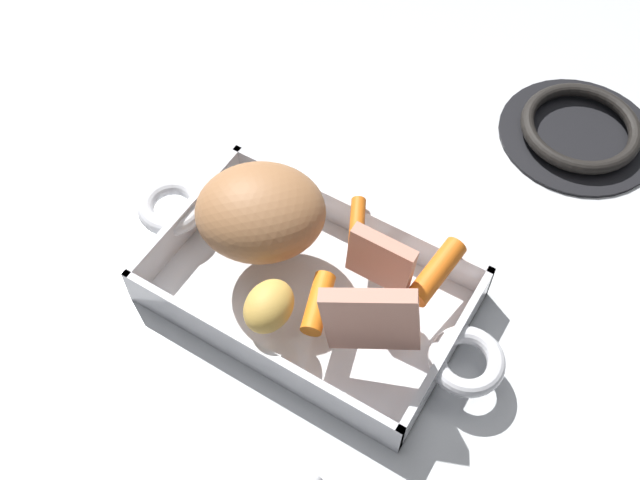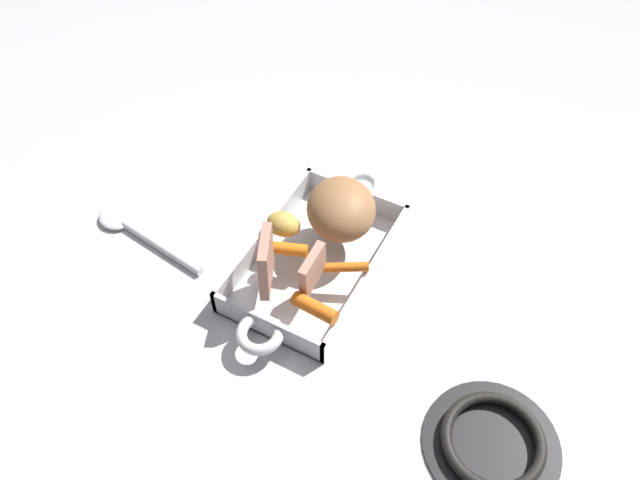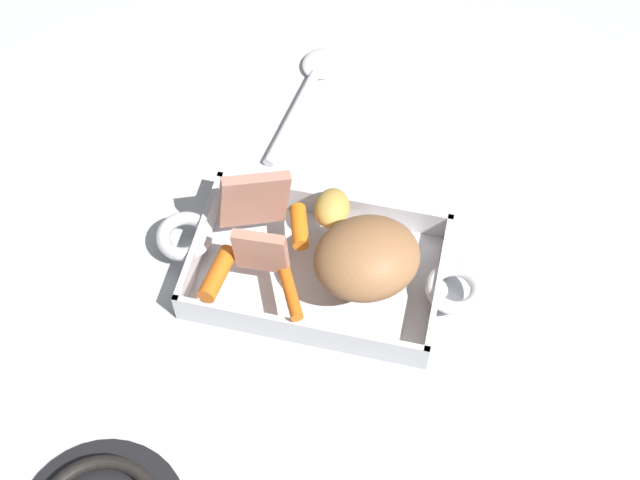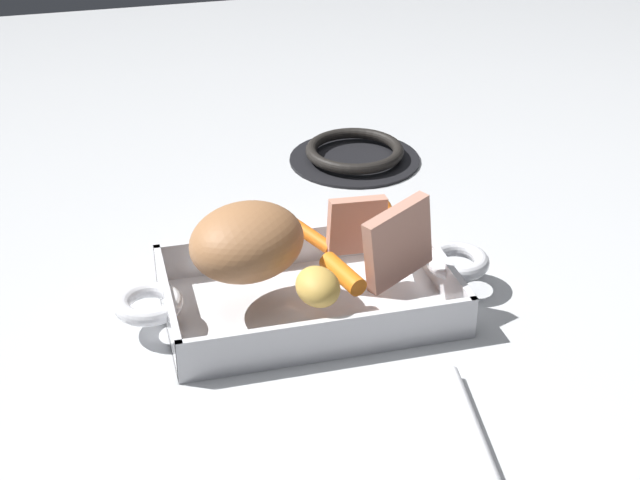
{
  "view_description": "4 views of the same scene",
  "coord_description": "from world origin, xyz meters",
  "px_view_note": "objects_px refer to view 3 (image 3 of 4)",
  "views": [
    {
      "loc": [
        -0.21,
        0.32,
        0.65
      ],
      "look_at": [
        0.0,
        -0.03,
        0.06
      ],
      "focal_mm": 42.31,
      "sensor_mm": 36.0,
      "label": 1
    },
    {
      "loc": [
        -0.55,
        -0.3,
        0.83
      ],
      "look_at": [
        -0.01,
        -0.01,
        0.08
      ],
      "focal_mm": 36.09,
      "sensor_mm": 36.0,
      "label": 2
    },
    {
      "loc": [
        0.13,
        -0.55,
        0.94
      ],
      "look_at": [
        0.0,
        -0.0,
        0.09
      ],
      "focal_mm": 50.01,
      "sensor_mm": 36.0,
      "label": 3
    },
    {
      "loc": [
        0.21,
        0.84,
        0.57
      ],
      "look_at": [
        -0.01,
        0.0,
        0.08
      ],
      "focal_mm": 54.32,
      "sensor_mm": 36.0,
      "label": 4
    }
  ],
  "objects_px": {
    "roast_slice_thick": "(261,252)",
    "baby_carrot_northwest": "(299,227)",
    "baby_carrot_center_left": "(218,273)",
    "roast_slice_outer": "(254,200)",
    "baby_carrot_long": "(291,293)",
    "potato_golden_small": "(332,208)",
    "roasting_dish": "(317,269)",
    "pork_roast": "(367,258)",
    "serving_spoon": "(308,87)"
  },
  "relations": [
    {
      "from": "roasting_dish",
      "to": "baby_carrot_long",
      "type": "xyz_separation_m",
      "value": [
        -0.02,
        -0.06,
        0.04
      ]
    },
    {
      "from": "roast_slice_thick",
      "to": "baby_carrot_northwest",
      "type": "xyz_separation_m",
      "value": [
        0.03,
        0.06,
        -0.02
      ]
    },
    {
      "from": "baby_carrot_northwest",
      "to": "baby_carrot_long",
      "type": "bearing_deg",
      "value": -82.77
    },
    {
      "from": "baby_carrot_northwest",
      "to": "baby_carrot_long",
      "type": "distance_m",
      "value": 0.09
    },
    {
      "from": "baby_carrot_center_left",
      "to": "potato_golden_small",
      "type": "height_order",
      "value": "potato_golden_small"
    },
    {
      "from": "roasting_dish",
      "to": "pork_roast",
      "type": "relative_size",
      "value": 3.26
    },
    {
      "from": "pork_roast",
      "to": "potato_golden_small",
      "type": "height_order",
      "value": "pork_roast"
    },
    {
      "from": "baby_carrot_northwest",
      "to": "baby_carrot_center_left",
      "type": "relative_size",
      "value": 0.82
    },
    {
      "from": "baby_carrot_northwest",
      "to": "potato_golden_small",
      "type": "xyz_separation_m",
      "value": [
        0.03,
        0.03,
        0.01
      ]
    },
    {
      "from": "roasting_dish",
      "to": "baby_carrot_long",
      "type": "height_order",
      "value": "baby_carrot_long"
    },
    {
      "from": "roast_slice_outer",
      "to": "baby_carrot_center_left",
      "type": "relative_size",
      "value": 1.15
    },
    {
      "from": "baby_carrot_center_left",
      "to": "roast_slice_thick",
      "type": "bearing_deg",
      "value": 31.7
    },
    {
      "from": "serving_spoon",
      "to": "pork_roast",
      "type": "bearing_deg",
      "value": -147.26
    },
    {
      "from": "baby_carrot_long",
      "to": "potato_golden_small",
      "type": "height_order",
      "value": "potato_golden_small"
    },
    {
      "from": "pork_roast",
      "to": "baby_carrot_northwest",
      "type": "distance_m",
      "value": 0.1
    },
    {
      "from": "baby_carrot_center_left",
      "to": "potato_golden_small",
      "type": "relative_size",
      "value": 1.29
    },
    {
      "from": "roasting_dish",
      "to": "baby_carrot_center_left",
      "type": "relative_size",
      "value": 5.7
    },
    {
      "from": "roasting_dish",
      "to": "roast_slice_outer",
      "type": "relative_size",
      "value": 4.97
    },
    {
      "from": "roast_slice_thick",
      "to": "roast_slice_outer",
      "type": "bearing_deg",
      "value": 111.35
    },
    {
      "from": "baby_carrot_long",
      "to": "serving_spoon",
      "type": "bearing_deg",
      "value": 100.19
    },
    {
      "from": "roast_slice_thick",
      "to": "serving_spoon",
      "type": "height_order",
      "value": "roast_slice_thick"
    },
    {
      "from": "baby_carrot_northwest",
      "to": "pork_roast",
      "type": "bearing_deg",
      "value": -25.48
    },
    {
      "from": "baby_carrot_northwest",
      "to": "baby_carrot_center_left",
      "type": "xyz_separation_m",
      "value": [
        -0.08,
        -0.09,
        0.0
      ]
    },
    {
      "from": "roasting_dish",
      "to": "potato_golden_small",
      "type": "distance_m",
      "value": 0.08
    },
    {
      "from": "roasting_dish",
      "to": "baby_carrot_long",
      "type": "distance_m",
      "value": 0.07
    },
    {
      "from": "roast_slice_outer",
      "to": "baby_carrot_northwest",
      "type": "bearing_deg",
      "value": -5.55
    },
    {
      "from": "potato_golden_small",
      "to": "serving_spoon",
      "type": "bearing_deg",
      "value": 110.03
    },
    {
      "from": "baby_carrot_long",
      "to": "potato_golden_small",
      "type": "distance_m",
      "value": 0.12
    },
    {
      "from": "roasting_dish",
      "to": "pork_roast",
      "type": "bearing_deg",
      "value": -12.02
    },
    {
      "from": "baby_carrot_long",
      "to": "potato_golden_small",
      "type": "relative_size",
      "value": 1.27
    },
    {
      "from": "roast_slice_thick",
      "to": "baby_carrot_center_left",
      "type": "relative_size",
      "value": 0.88
    },
    {
      "from": "roast_slice_thick",
      "to": "potato_golden_small",
      "type": "height_order",
      "value": "roast_slice_thick"
    },
    {
      "from": "pork_roast",
      "to": "baby_carrot_long",
      "type": "height_order",
      "value": "pork_roast"
    },
    {
      "from": "roast_slice_outer",
      "to": "baby_carrot_northwest",
      "type": "relative_size",
      "value": 1.39
    },
    {
      "from": "baby_carrot_northwest",
      "to": "roast_slice_outer",
      "type": "bearing_deg",
      "value": 174.45
    },
    {
      "from": "baby_carrot_long",
      "to": "potato_golden_small",
      "type": "xyz_separation_m",
      "value": [
        0.02,
        0.12,
        0.01
      ]
    },
    {
      "from": "roast_slice_thick",
      "to": "baby_carrot_center_left",
      "type": "height_order",
      "value": "roast_slice_thick"
    },
    {
      "from": "baby_carrot_long",
      "to": "baby_carrot_northwest",
      "type": "bearing_deg",
      "value": 97.23
    },
    {
      "from": "pork_roast",
      "to": "baby_carrot_long",
      "type": "bearing_deg",
      "value": -148.63
    },
    {
      "from": "roasting_dish",
      "to": "baby_carrot_northwest",
      "type": "height_order",
      "value": "baby_carrot_northwest"
    },
    {
      "from": "roast_slice_thick",
      "to": "baby_carrot_center_left",
      "type": "distance_m",
      "value": 0.06
    },
    {
      "from": "baby_carrot_center_left",
      "to": "serving_spoon",
      "type": "xyz_separation_m",
      "value": [
        0.02,
        0.35,
        -0.05
      ]
    },
    {
      "from": "roast_slice_thick",
      "to": "roasting_dish",
      "type": "bearing_deg",
      "value": 24.9
    },
    {
      "from": "roast_slice_thick",
      "to": "baby_carrot_center_left",
      "type": "xyz_separation_m",
      "value": [
        -0.05,
        -0.03,
        -0.02
      ]
    },
    {
      "from": "baby_carrot_northwest",
      "to": "serving_spoon",
      "type": "relative_size",
      "value": 0.25
    },
    {
      "from": "roasting_dish",
      "to": "baby_carrot_northwest",
      "type": "xyz_separation_m",
      "value": [
        -0.03,
        0.03,
        0.04
      ]
    },
    {
      "from": "pork_roast",
      "to": "potato_golden_small",
      "type": "distance_m",
      "value": 0.09
    },
    {
      "from": "roast_slice_outer",
      "to": "baby_carrot_center_left",
      "type": "xyz_separation_m",
      "value": [
        -0.02,
        -0.09,
        -0.03
      ]
    },
    {
      "from": "serving_spoon",
      "to": "baby_carrot_northwest",
      "type": "bearing_deg",
      "value": -160.81
    },
    {
      "from": "roasting_dish",
      "to": "roast_slice_thick",
      "type": "bearing_deg",
      "value": -155.1
    }
  ]
}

